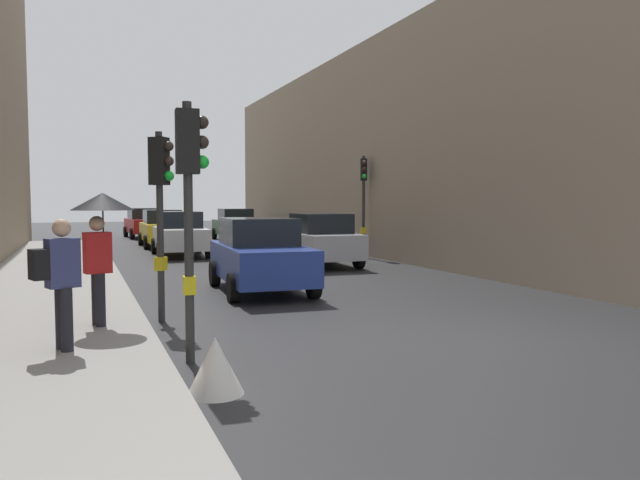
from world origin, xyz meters
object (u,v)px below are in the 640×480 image
at_px(car_green_estate, 235,225).
at_px(car_red_sedan, 144,223).
at_px(warning_sign_triangle, 215,366).
at_px(traffic_light_near_right, 161,191).
at_px(traffic_light_mid_street, 364,188).
at_px(car_yellow_taxi, 163,228).
at_px(car_silver_hatchback, 319,240).
at_px(pedestrian_with_grey_backpack, 59,276).
at_px(traffic_light_near_left, 190,184).
at_px(car_white_compact, 180,234).
at_px(pedestrian_with_umbrella, 101,221).
at_px(car_blue_van, 260,255).

height_order(car_green_estate, car_red_sedan, same).
relative_size(car_green_estate, warning_sign_triangle, 6.55).
distance_m(traffic_light_near_right, traffic_light_mid_street, 13.25).
relative_size(traffic_light_near_right, car_yellow_taxi, 0.81).
xyz_separation_m(car_silver_hatchback, pedestrian_with_grey_backpack, (-7.75, -10.11, 0.29)).
distance_m(traffic_light_near_right, traffic_light_near_left, 2.99).
height_order(traffic_light_near_left, car_red_sedan, traffic_light_near_left).
relative_size(traffic_light_near_left, car_white_compact, 0.81).
bearing_deg(car_yellow_taxi, car_white_compact, -89.94).
height_order(traffic_light_near_left, car_silver_hatchback, traffic_light_near_left).
relative_size(car_silver_hatchback, pedestrian_with_umbrella, 1.99).
bearing_deg(car_blue_van, car_white_compact, 91.63).
xyz_separation_m(traffic_light_mid_street, warning_sign_triangle, (-8.78, -14.32, -2.36)).
relative_size(traffic_light_near_right, traffic_light_mid_street, 0.87).
bearing_deg(traffic_light_near_left, car_yellow_taxi, 83.76).
relative_size(traffic_light_near_right, car_silver_hatchback, 0.80).
distance_m(car_blue_van, car_white_compact, 10.36).
bearing_deg(car_yellow_taxi, pedestrian_with_grey_backpack, -100.82).
bearing_deg(traffic_light_near_right, traffic_light_near_left, -89.91).
distance_m(car_yellow_taxi, pedestrian_with_grey_backpack, 21.18).
height_order(car_green_estate, car_silver_hatchback, same).
bearing_deg(pedestrian_with_umbrella, traffic_light_mid_street, 47.20).
bearing_deg(traffic_light_near_right, car_blue_van, 47.57).
height_order(car_blue_van, car_red_sedan, same).
bearing_deg(car_white_compact, traffic_light_mid_street, -27.47).
bearing_deg(traffic_light_near_right, pedestrian_with_umbrella, -145.27).
bearing_deg(car_blue_van, traffic_light_near_right, -132.43).
xyz_separation_m(traffic_light_near_right, car_green_estate, (6.68, 21.87, -1.46)).
bearing_deg(car_red_sedan, car_white_compact, -89.56).
bearing_deg(car_green_estate, car_yellow_taxi, -142.12).
relative_size(car_blue_van, warning_sign_triangle, 6.62).
bearing_deg(car_green_estate, car_silver_hatchback, -92.28).
height_order(traffic_light_near_right, warning_sign_triangle, traffic_light_near_right).
bearing_deg(car_yellow_taxi, car_green_estate, 37.88).
distance_m(car_yellow_taxi, car_blue_van, 15.60).
distance_m(car_silver_hatchback, warning_sign_triangle, 13.67).
height_order(pedestrian_with_grey_backpack, warning_sign_triangle, pedestrian_with_grey_backpack).
relative_size(traffic_light_mid_street, car_blue_van, 0.91).
bearing_deg(traffic_light_near_right, car_white_compact, 79.91).
relative_size(traffic_light_mid_street, car_white_compact, 0.91).
xyz_separation_m(traffic_light_near_right, traffic_light_near_left, (0.00, -2.99, 0.05)).
relative_size(traffic_light_mid_street, pedestrian_with_grey_backpack, 2.20).
bearing_deg(pedestrian_with_grey_backpack, traffic_light_mid_street, 49.50).
distance_m(car_white_compact, car_silver_hatchback, 6.62).
xyz_separation_m(traffic_light_near_left, pedestrian_with_umbrella, (-1.04, 2.27, -0.55)).
height_order(car_white_compact, car_green_estate, same).
xyz_separation_m(pedestrian_with_grey_backpack, warning_sign_triangle, (1.64, -2.11, -0.84)).
relative_size(traffic_light_near_right, car_blue_van, 0.79).
bearing_deg(traffic_light_near_left, car_red_sedan, 85.60).
xyz_separation_m(traffic_light_near_right, pedestrian_with_umbrella, (-1.03, -0.72, -0.50)).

